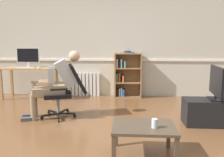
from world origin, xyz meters
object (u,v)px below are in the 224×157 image
Objects in this scene: radiator at (84,84)px; office_chair at (67,88)px; drinking_glass at (155,123)px; keyboard at (26,68)px; person_seated at (56,82)px; tv_screen at (217,82)px; computer_desk at (30,72)px; imac_monitor at (28,56)px; bookshelf at (126,75)px; coffee_table at (144,129)px; tv_stand at (214,112)px; computer_mouse at (39,67)px.

radiator is 1.77m from office_chair.
drinking_glass is at bearing 25.18° from office_chair.
person_seated reaches higher than keyboard.
office_chair and tv_screen have the same top height.
computer_desk is 0.40m from imac_monitor.
keyboard is at bearing -157.49° from radiator.
bookshelf reaches higher than tv_screen.
person_seated is at bearing -51.70° from imac_monitor.
office_chair is (0.04, -1.75, 0.22)m from radiator.
tv_stand is at bearing 43.56° from coffee_table.
person_seated reaches higher than office_chair.
coffee_table is at bearing -46.97° from computer_desk.
radiator is 0.68× the size of person_seated.
tv_screen is (1.47, -1.91, 0.15)m from bookshelf.
computer_mouse is at bearing 131.59° from drinking_glass.
keyboard reaches higher than computer_desk.
imac_monitor is 0.47m from computer_mouse.
office_chair reaches higher than computer_mouse.
computer_mouse is at bearing -168.70° from bookshelf.
person_seated reaches higher than bookshelf.
tv_stand is at bearing 90.00° from tv_screen.
coffee_table is (2.62, -2.64, -0.44)m from keyboard.
coffee_table is at bearing 28.87° from person_seated.
person_seated is (-0.13, -1.81, 0.35)m from radiator.
bookshelf is 1.96m from office_chair.
person_seated is at bearing -56.95° from computer_mouse.
computer_mouse is 0.14× the size of coffee_table.
bookshelf is 2.41m from tv_screen.
radiator is 1.03× the size of tv_screen.
radiator reaches higher than tv_stand.
tv_stand is at bearing -52.45° from bookshelf.
coffee_table is (2.59, -2.78, -0.31)m from computer_desk.
radiator is at bearing 17.26° from computer_desk.
computer_mouse is at bearing -165.20° from person_seated.
tv_screen is (0.00, -0.00, 0.49)m from tv_stand.
imac_monitor is 5.52× the size of drinking_glass.
bookshelf is (2.35, 0.29, -0.09)m from computer_desk.
bookshelf reaches higher than coffee_table.
bookshelf reaches higher than drinking_glass.
office_chair is at bearing 90.00° from person_seated.
radiator is at bearing 27.70° from computer_mouse.
radiator is 0.84× the size of tv_stand.
bookshelf is 2.11m from person_seated.
computer_mouse is at bearing -159.01° from office_chair.
radiator is (1.28, 0.53, -0.47)m from keyboard.
office_chair is at bearing 91.59° from tv_screen.
tv_screen is (3.84, -1.48, -0.06)m from keyboard.
computer_desk reaches higher than drinking_glass.
tv_stand reaches higher than coffee_table.
tv_stand is (2.52, -0.25, -0.31)m from office_chair.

